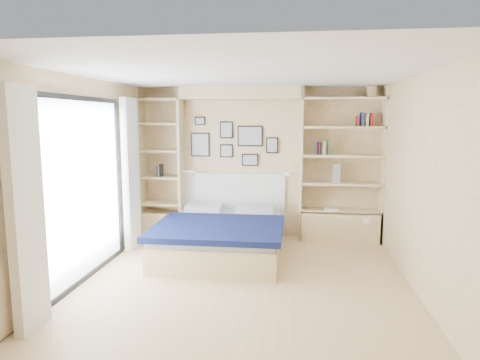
# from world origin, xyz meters

# --- Properties ---
(ground) EXTENTS (4.50, 4.50, 0.00)m
(ground) POSITION_xyz_m (0.00, 0.00, 0.00)
(ground) COLOR tan
(ground) RESTS_ON ground
(room_shell) EXTENTS (4.50, 4.50, 4.50)m
(room_shell) POSITION_xyz_m (-0.39, 1.52, 1.08)
(room_shell) COLOR #E0BB89
(room_shell) RESTS_ON ground
(bed) EXTENTS (1.78, 2.20, 1.07)m
(bed) POSITION_xyz_m (-0.45, 1.14, 0.28)
(bed) COLOR tan
(bed) RESTS_ON ground
(photo_gallery) EXTENTS (1.48, 0.02, 0.82)m
(photo_gallery) POSITION_xyz_m (-0.45, 2.22, 1.60)
(photo_gallery) COLOR black
(photo_gallery) RESTS_ON ground
(reading_lamps) EXTENTS (1.92, 0.12, 0.15)m
(reading_lamps) POSITION_xyz_m (-0.30, 2.00, 1.10)
(reading_lamps) COLOR silver
(reading_lamps) RESTS_ON ground
(shelf_decor) EXTENTS (3.56, 0.23, 2.03)m
(shelf_decor) POSITION_xyz_m (1.07, 2.07, 1.67)
(shelf_decor) COLOR #A51E1E
(shelf_decor) RESTS_ON ground
(deck_chair) EXTENTS (0.51, 0.74, 0.69)m
(deck_chair) POSITION_xyz_m (-3.03, 1.17, 0.33)
(deck_chair) COLOR tan
(deck_chair) RESTS_ON ground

